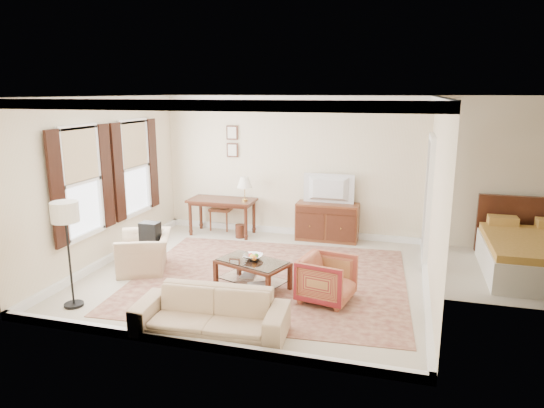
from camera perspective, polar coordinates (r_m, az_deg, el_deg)
The scene contains 21 objects.
room_shell at distance 7.61m, azimuth -2.09°, elevation 9.33°, with size 5.51×5.01×2.91m.
annex_bedroom at distance 9.05m, azimuth 28.95°, elevation -5.50°, with size 3.00×2.70×2.90m.
window_front at distance 8.36m, azimuth -21.52°, elevation 2.39°, with size 0.12×1.56×1.80m, color #CCB284, non-canonical shape.
window_rear at distance 9.66m, azimuth -15.84°, elevation 4.15°, with size 0.12×1.56×1.80m, color #CCB284, non-canonical shape.
doorway at distance 8.94m, azimuth 17.85°, elevation 0.22°, with size 0.10×1.12×2.25m, color white, non-canonical shape.
rug at distance 7.96m, azimuth -0.32°, elevation -8.75°, with size 4.33×3.71×0.01m, color #5A1F1E.
writing_desk at distance 10.26m, azimuth -5.90°, elevation -0.03°, with size 1.39×0.70×0.76m.
desk_chair at distance 10.66m, azimuth -5.96°, elevation -0.22°, with size 0.45×0.45×1.05m, color brown, non-canonical shape.
desk_lamp at distance 10.01m, azimuth -3.23°, elevation 1.79°, with size 0.32×0.32×0.50m, color silver, non-canonical shape.
framed_prints at distance 10.40m, azimuth -4.70°, elevation 7.38°, with size 0.25×0.04×0.68m, color #441F13, non-canonical shape.
sideboard at distance 9.92m, azimuth 6.52°, elevation -2.09°, with size 1.25×0.48×0.77m, color brown.
tv at distance 9.71m, azimuth 6.63°, elevation 2.85°, with size 0.97×0.56×0.13m, color black.
coffee_table at distance 7.49m, azimuth -2.31°, elevation -7.43°, with size 1.22×0.95×0.45m.
fruit_bowl at distance 7.49m, azimuth -2.24°, elevation -6.13°, with size 0.42×0.42×0.10m, color silver.
book_a at distance 7.69m, azimuth -3.54°, elevation -8.22°, with size 0.28×0.04×0.38m, color brown.
book_b at distance 7.40m, azimuth -1.84°, elevation -9.13°, with size 0.28×0.03×0.38m, color brown.
striped_armchair at distance 7.09m, azimuth 6.48°, elevation -8.53°, with size 0.72×0.67×0.74m, color maroon.
club_armchair at distance 8.49m, azimuth -14.76°, elevation -4.80°, with size 0.97×0.63×0.85m, color tan.
backpack at distance 8.49m, azimuth -14.15°, elevation -3.06°, with size 0.32×0.22×0.40m, color black.
sofa at distance 6.19m, azimuth -7.23°, elevation -11.82°, with size 1.91×0.56×0.75m, color tan.
floor_lamp at distance 7.17m, azimuth -23.12°, elevation -1.72°, with size 0.37×0.37×1.52m.
Camera 1 is at (2.32, -7.23, 2.98)m, focal length 32.00 mm.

